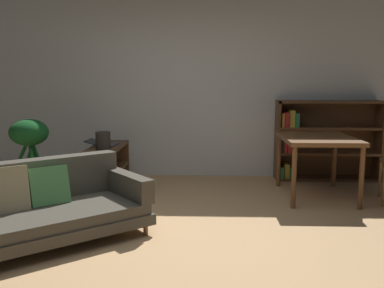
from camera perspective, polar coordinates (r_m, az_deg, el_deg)
The scene contains 9 objects.
ground_plane at distance 3.91m, azimuth -2.94°, elevation -12.85°, with size 8.16×8.16×0.00m, color tan.
back_wall_panel at distance 6.33m, azimuth -0.85°, elevation 7.85°, with size 6.80×0.10×2.70m, color silver.
fabric_couch at distance 4.04m, azimuth -21.01°, elevation -8.04°, with size 2.07×1.91×0.69m.
media_console at distance 5.63m, azimuth -11.46°, elevation -3.28°, with size 0.38×1.13×0.59m.
open_laptop at distance 5.68m, azimuth -11.85°, elevation 0.04°, with size 0.42×0.34×0.07m.
desk_speaker at distance 5.30m, azimuth -11.92°, elevation 0.44°, with size 0.18×0.18×0.22m.
potted_floor_plant at distance 5.56m, azimuth -21.07°, elevation 0.24°, with size 0.50×0.47×0.96m.
dining_table at distance 5.38m, azimuth 16.53°, elevation 0.10°, with size 0.84×1.12×0.75m.
bookshelf at distance 6.41m, azimuth 17.08°, elevation 0.51°, with size 1.48×0.34×1.15m.
Camera 1 is at (0.33, -3.62, 1.42)m, focal length 39.53 mm.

